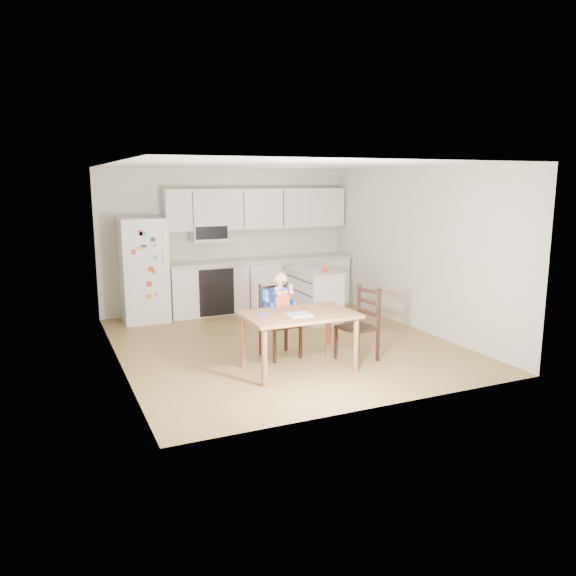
% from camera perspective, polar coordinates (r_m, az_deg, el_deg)
% --- Properties ---
extents(room, '(4.52, 5.01, 2.51)m').
position_cam_1_polar(room, '(8.24, -1.90, 3.58)').
color(room, olive).
rests_on(room, ground).
extents(refrigerator, '(0.72, 0.70, 1.70)m').
position_cam_1_polar(refrigerator, '(9.48, -14.47, 1.77)').
color(refrigerator, silver).
rests_on(refrigerator, ground).
extents(kitchen_run, '(3.37, 0.62, 2.15)m').
position_cam_1_polar(kitchen_run, '(10.10, -3.02, 2.81)').
color(kitchen_run, silver).
rests_on(kitchen_run, ground).
extents(kitchen_island, '(0.60, 1.15, 0.85)m').
position_cam_1_polar(kitchen_island, '(9.32, 2.64, -0.67)').
color(kitchen_island, silver).
rests_on(kitchen_island, ground).
extents(red_cup, '(0.08, 0.08, 0.10)m').
position_cam_1_polar(red_cup, '(8.99, 3.77, 1.94)').
color(red_cup, red).
rests_on(red_cup, kitchen_island).
extents(dining_table, '(1.34, 0.86, 0.72)m').
position_cam_1_polar(dining_table, '(6.81, 1.12, -3.35)').
color(dining_table, brown).
rests_on(dining_table, ground).
extents(napkin, '(0.28, 0.25, 0.01)m').
position_cam_1_polar(napkin, '(6.68, 1.10, -2.73)').
color(napkin, '#B9B9BE').
rests_on(napkin, dining_table).
extents(toddler_spoon, '(0.12, 0.06, 0.02)m').
position_cam_1_polar(toddler_spoon, '(6.70, -2.57, -2.67)').
color(toddler_spoon, blue).
rests_on(toddler_spoon, dining_table).
extents(chair_booster, '(0.47, 0.47, 1.13)m').
position_cam_1_polar(chair_booster, '(7.34, -0.96, -1.80)').
color(chair_booster, black).
rests_on(chair_booster, ground).
extents(chair_side, '(0.49, 0.49, 0.95)m').
position_cam_1_polar(chair_side, '(7.32, 7.60, -3.12)').
color(chair_side, black).
rests_on(chair_side, ground).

